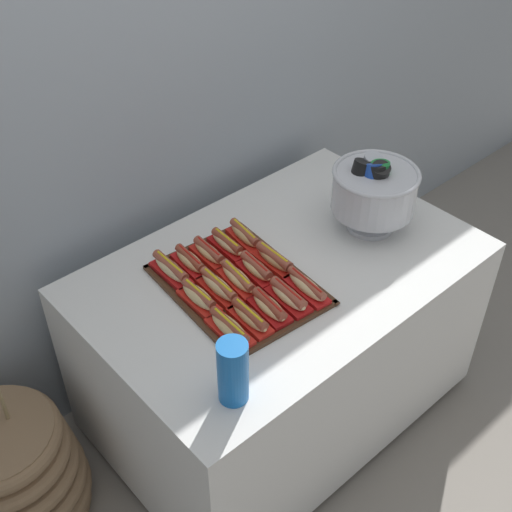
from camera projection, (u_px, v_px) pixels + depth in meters
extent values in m
plane|color=gray|center=(277.00, 404.00, 2.73)|extent=(10.00, 10.00, 0.00)
cube|color=#9EA8B2|center=(167.00, 55.00, 2.24)|extent=(6.00, 0.10, 2.60)
cube|color=white|center=(279.00, 338.00, 2.49)|extent=(1.34, 0.88, 0.70)
cylinder|color=black|center=(430.00, 377.00, 2.82)|extent=(0.05, 0.05, 0.04)
cylinder|color=black|center=(113.00, 427.00, 2.62)|extent=(0.05, 0.05, 0.04)
cylinder|color=black|center=(315.00, 296.00, 3.21)|extent=(0.05, 0.05, 0.04)
cylinder|color=#896B4C|center=(10.00, 473.00, 2.23)|extent=(0.37, 0.37, 0.46)
torus|color=#896B4C|center=(23.00, 504.00, 2.35)|extent=(0.47, 0.47, 0.07)
torus|color=#896B4C|center=(18.00, 492.00, 2.30)|extent=(0.50, 0.50, 0.07)
torus|color=#896B4C|center=(13.00, 480.00, 2.26)|extent=(0.49, 0.49, 0.07)
torus|color=#896B4C|center=(7.00, 467.00, 2.21)|extent=(0.46, 0.46, 0.07)
torus|color=#896B4C|center=(2.00, 453.00, 2.16)|extent=(0.44, 0.44, 0.07)
cube|color=#472B19|center=(238.00, 285.00, 2.18)|extent=(0.45, 0.56, 0.01)
cube|color=#472B19|center=(288.00, 329.00, 2.02)|extent=(0.40, 0.05, 0.01)
cube|color=#472B19|center=(195.00, 245.00, 2.33)|extent=(0.40, 0.05, 0.01)
cube|color=#472B19|center=(187.00, 309.00, 2.08)|extent=(0.06, 0.52, 0.01)
cube|color=#472B19|center=(284.00, 261.00, 2.27)|extent=(0.06, 0.52, 0.01)
cube|color=red|center=(230.00, 332.00, 2.00)|extent=(0.07, 0.18, 0.02)
ellipsoid|color=tan|center=(230.00, 327.00, 1.99)|extent=(0.06, 0.16, 0.04)
cylinder|color=brown|center=(229.00, 324.00, 1.98)|extent=(0.03, 0.16, 0.03)
cylinder|color=yellow|center=(229.00, 321.00, 1.97)|extent=(0.01, 0.14, 0.01)
cube|color=red|center=(250.00, 321.00, 2.04)|extent=(0.07, 0.17, 0.02)
ellipsoid|color=tan|center=(250.00, 317.00, 2.02)|extent=(0.06, 0.16, 0.04)
cylinder|color=brown|center=(250.00, 314.00, 2.01)|extent=(0.04, 0.15, 0.03)
cylinder|color=yellow|center=(250.00, 311.00, 2.01)|extent=(0.01, 0.12, 0.01)
cube|color=#B21414|center=(269.00, 311.00, 2.07)|extent=(0.09, 0.17, 0.02)
ellipsoid|color=#E0BC7F|center=(269.00, 306.00, 2.06)|extent=(0.07, 0.15, 0.04)
cylinder|color=brown|center=(269.00, 304.00, 2.05)|extent=(0.05, 0.15, 0.03)
cylinder|color=red|center=(269.00, 300.00, 2.04)|extent=(0.02, 0.12, 0.01)
cube|color=#B21414|center=(288.00, 301.00, 2.10)|extent=(0.08, 0.17, 0.02)
ellipsoid|color=beige|center=(288.00, 296.00, 2.09)|extent=(0.06, 0.16, 0.04)
cylinder|color=#9E4C38|center=(288.00, 293.00, 2.08)|extent=(0.04, 0.15, 0.03)
cylinder|color=red|center=(289.00, 289.00, 2.07)|extent=(0.02, 0.12, 0.01)
cube|color=red|center=(306.00, 291.00, 2.14)|extent=(0.08, 0.18, 0.02)
ellipsoid|color=beige|center=(307.00, 286.00, 2.13)|extent=(0.06, 0.17, 0.04)
cylinder|color=#9E4C38|center=(307.00, 283.00, 2.12)|extent=(0.04, 0.17, 0.03)
cylinder|color=red|center=(307.00, 280.00, 2.11)|extent=(0.02, 0.14, 0.01)
cube|color=red|center=(199.00, 302.00, 2.10)|extent=(0.07, 0.17, 0.02)
ellipsoid|color=#E0BC7F|center=(199.00, 296.00, 2.09)|extent=(0.05, 0.15, 0.04)
cylinder|color=#9E4C38|center=(199.00, 293.00, 2.08)|extent=(0.03, 0.15, 0.03)
cylinder|color=yellow|center=(198.00, 290.00, 2.07)|extent=(0.01, 0.12, 0.01)
cube|color=red|center=(219.00, 292.00, 2.14)|extent=(0.07, 0.19, 0.02)
ellipsoid|color=beige|center=(219.00, 286.00, 2.12)|extent=(0.06, 0.17, 0.04)
cylinder|color=#A8563D|center=(218.00, 283.00, 2.11)|extent=(0.04, 0.17, 0.03)
cylinder|color=yellow|center=(218.00, 280.00, 2.10)|extent=(0.02, 0.14, 0.01)
cube|color=red|center=(238.00, 282.00, 2.17)|extent=(0.09, 0.18, 0.02)
ellipsoid|color=#E0BC7F|center=(238.00, 278.00, 2.16)|extent=(0.07, 0.17, 0.04)
cylinder|color=#A8563D|center=(238.00, 275.00, 2.15)|extent=(0.05, 0.16, 0.03)
cylinder|color=yellow|center=(238.00, 272.00, 2.14)|extent=(0.03, 0.13, 0.01)
cube|color=#B21414|center=(256.00, 273.00, 2.21)|extent=(0.08, 0.16, 0.02)
ellipsoid|color=#E0BC7F|center=(256.00, 268.00, 2.19)|extent=(0.06, 0.15, 0.04)
cylinder|color=#9E4C38|center=(256.00, 265.00, 2.18)|extent=(0.05, 0.14, 0.03)
cylinder|color=red|center=(256.00, 262.00, 2.17)|extent=(0.02, 0.12, 0.01)
cube|color=red|center=(274.00, 264.00, 2.24)|extent=(0.06, 0.17, 0.02)
ellipsoid|color=tan|center=(274.00, 259.00, 2.23)|extent=(0.05, 0.16, 0.04)
cylinder|color=#9E4C38|center=(274.00, 256.00, 2.22)|extent=(0.04, 0.15, 0.03)
cylinder|color=yellow|center=(274.00, 252.00, 2.21)|extent=(0.01, 0.13, 0.01)
cube|color=red|center=(171.00, 274.00, 2.20)|extent=(0.06, 0.18, 0.02)
ellipsoid|color=beige|center=(171.00, 269.00, 2.19)|extent=(0.05, 0.17, 0.04)
cylinder|color=#9E4C38|center=(170.00, 266.00, 2.18)|extent=(0.03, 0.17, 0.03)
cylinder|color=yellow|center=(170.00, 262.00, 2.17)|extent=(0.01, 0.14, 0.01)
cube|color=red|center=(191.00, 265.00, 2.24)|extent=(0.08, 0.17, 0.02)
ellipsoid|color=#E0BC7F|center=(190.00, 260.00, 2.22)|extent=(0.06, 0.15, 0.04)
cylinder|color=brown|center=(190.00, 258.00, 2.22)|extent=(0.04, 0.14, 0.03)
cylinder|color=red|center=(190.00, 255.00, 2.21)|extent=(0.02, 0.12, 0.01)
cube|color=red|center=(209.00, 257.00, 2.27)|extent=(0.07, 0.16, 0.02)
ellipsoid|color=#E0BC7F|center=(209.00, 252.00, 2.26)|extent=(0.06, 0.15, 0.04)
cylinder|color=#9E4C38|center=(209.00, 249.00, 2.25)|extent=(0.04, 0.14, 0.03)
cylinder|color=red|center=(209.00, 246.00, 2.24)|extent=(0.02, 0.12, 0.01)
cube|color=#B21414|center=(227.00, 248.00, 2.31)|extent=(0.07, 0.17, 0.02)
ellipsoid|color=beige|center=(227.00, 243.00, 2.29)|extent=(0.05, 0.16, 0.04)
cylinder|color=brown|center=(227.00, 241.00, 2.29)|extent=(0.04, 0.14, 0.03)
cylinder|color=yellow|center=(227.00, 238.00, 2.28)|extent=(0.01, 0.12, 0.01)
cube|color=red|center=(245.00, 240.00, 2.34)|extent=(0.08, 0.17, 0.02)
ellipsoid|color=tan|center=(245.00, 235.00, 2.33)|extent=(0.07, 0.16, 0.04)
cylinder|color=#9E4C38|center=(245.00, 232.00, 2.32)|extent=(0.05, 0.15, 0.03)
cylinder|color=yellow|center=(245.00, 229.00, 2.31)|extent=(0.03, 0.13, 0.01)
cylinder|color=silver|center=(370.00, 225.00, 2.42)|extent=(0.17, 0.17, 0.02)
cone|color=silver|center=(371.00, 216.00, 2.40)|extent=(0.06, 0.06, 0.07)
cylinder|color=silver|center=(374.00, 191.00, 2.33)|extent=(0.29, 0.29, 0.15)
torus|color=silver|center=(377.00, 173.00, 2.28)|extent=(0.30, 0.30, 0.02)
cylinder|color=black|center=(378.00, 178.00, 2.30)|extent=(0.10, 0.11, 0.15)
cylinder|color=#B7BCC6|center=(370.00, 170.00, 2.34)|extent=(0.10, 0.12, 0.14)
cylinder|color=black|center=(359.00, 178.00, 2.30)|extent=(0.11, 0.08, 0.14)
cylinder|color=#1E47B2|center=(372.00, 181.00, 2.29)|extent=(0.11, 0.12, 0.14)
cylinder|color=black|center=(376.00, 181.00, 2.29)|extent=(0.10, 0.11, 0.13)
cylinder|color=#197A33|center=(380.00, 179.00, 2.30)|extent=(0.09, 0.10, 0.13)
cylinder|color=blue|center=(233.00, 382.00, 1.80)|extent=(0.08, 0.08, 0.12)
cylinder|color=blue|center=(233.00, 377.00, 1.79)|extent=(0.08, 0.08, 0.12)
cylinder|color=blue|center=(233.00, 372.00, 1.77)|extent=(0.08, 0.08, 0.12)
cylinder|color=blue|center=(233.00, 367.00, 1.76)|extent=(0.08, 0.08, 0.12)
cylinder|color=blue|center=(233.00, 361.00, 1.74)|extent=(0.09, 0.09, 0.12)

